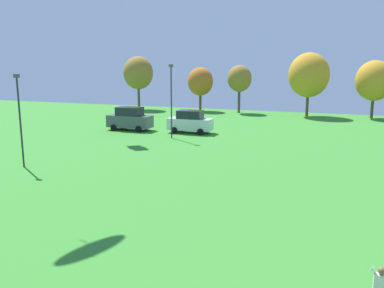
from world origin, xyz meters
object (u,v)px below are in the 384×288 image
Objects in this scene: parked_car_second_from_left at (190,122)px; treeline_tree_0 at (138,73)px; light_post_2 at (20,115)px; treeline_tree_2 at (239,79)px; treeline_tree_1 at (200,82)px; treeline_tree_3 at (309,75)px; treeline_tree_4 at (374,81)px; parked_car_leftmost at (130,119)px; light_post_0 at (171,97)px.

treeline_tree_0 is (-14.64, 16.89, 4.24)m from parked_car_second_from_left.
light_post_2 is 34.93m from treeline_tree_2.
treeline_tree_1 is 0.95× the size of treeline_tree_2.
light_post_2 is at bearing -74.93° from treeline_tree_0.
parked_car_second_from_left is 22.75m from treeline_tree_0.
light_post_2 is 37.23m from treeline_tree_3.
parked_car_second_from_left is at bearing -133.92° from treeline_tree_4.
treeline_tree_3 is 1.14× the size of treeline_tree_4.
treeline_tree_2 is at bearing -179.17° from treeline_tree_4.
treeline_tree_3 reaches higher than treeline_tree_4.
treeline_tree_1 is 22.81m from treeline_tree_4.
treeline_tree_4 is at bearing 44.58° from parked_car_second_from_left.
parked_car_second_from_left is (6.43, 0.59, -0.06)m from parked_car_leftmost.
treeline_tree_3 is (9.66, 17.41, 4.18)m from parked_car_second_from_left.
treeline_tree_4 is (32.11, 1.24, -0.69)m from treeline_tree_0.
parked_car_leftmost is at bearing 92.80° from light_post_2.
treeline_tree_1 is (0.32, 34.61, 0.73)m from light_post_2.
treeline_tree_2 reaches higher than parked_car_leftmost.
treeline_tree_2 is (6.88, 18.49, 3.51)m from parked_car_leftmost.
treeline_tree_1 is (9.30, 1.24, -1.16)m from treeline_tree_0.
treeline_tree_2 is at bearing 177.01° from treeline_tree_3.
light_post_2 is (-5.66, -16.48, 2.36)m from parked_car_second_from_left.
light_post_0 reaches higher than light_post_2.
parked_car_second_from_left is 0.72× the size of light_post_2.
treeline_tree_3 is (15.32, 33.89, 1.82)m from light_post_2.
treeline_tree_0 is at bearing -172.39° from treeline_tree_1.
light_post_2 is at bearing -88.01° from parked_car_leftmost.
treeline_tree_0 is at bearing -177.78° from treeline_tree_4.
light_post_0 is 21.97m from treeline_tree_1.
treeline_tree_3 reaches higher than parked_car_leftmost.
treeline_tree_4 is at bearing 37.28° from parked_car_leftmost.
treeline_tree_3 reaches higher than light_post_0.
treeline_tree_4 reaches higher than treeline_tree_2.
parked_car_leftmost is 0.75× the size of light_post_2.
light_post_0 is at bearing -130.08° from treeline_tree_4.
light_post_0 reaches higher than treeline_tree_2.
treeline_tree_1 is 0.76× the size of treeline_tree_3.
treeline_tree_3 is (10.24, 20.71, 1.53)m from light_post_0.
treeline_tree_2 is 0.80× the size of treeline_tree_3.
treeline_tree_4 is (7.80, 0.73, -0.62)m from treeline_tree_3.
treeline_tree_0 reaches higher than treeline_tree_2.
treeline_tree_2 is at bearing 3.78° from treeline_tree_0.
light_post_2 is at bearing -111.10° from light_post_0.
light_post_0 is 23.15m from treeline_tree_3.
light_post_0 is 14.13m from light_post_2.
light_post_0 is 1.08× the size of treeline_tree_1.
parked_car_leftmost is at bearing -131.80° from treeline_tree_3.
treeline_tree_3 is (9.22, -0.48, 0.61)m from treeline_tree_2.
treeline_tree_3 is at bearing 63.70° from light_post_0.
treeline_tree_1 is at bearing 177.23° from treeline_tree_3.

